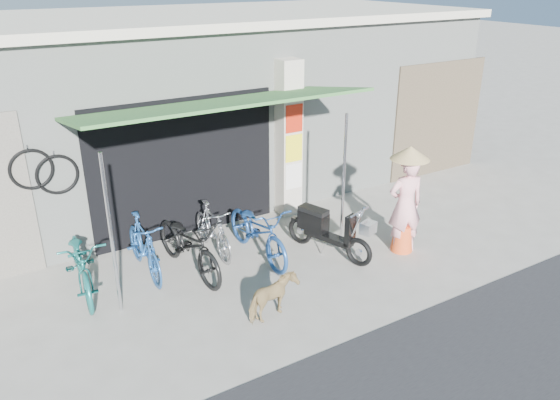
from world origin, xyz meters
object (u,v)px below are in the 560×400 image
bike_black (189,244)px  bike_silver (212,229)px  bike_blue (144,246)px  moped (327,230)px  nun (406,201)px  bike_navy (258,230)px  bike_teal (82,262)px  street_dog (273,298)px

bike_black → bike_silver: size_ratio=1.31×
bike_blue → moped: moped is taller
bike_blue → nun: 4.32m
bike_blue → nun: size_ratio=0.86×
bike_black → nun: (3.40, -1.19, 0.41)m
moped → nun: bearing=-44.5°
bike_black → moped: bearing=-21.9°
bike_silver → bike_navy: (0.59, -0.53, 0.05)m
bike_silver → bike_navy: 0.79m
bike_silver → bike_teal: bearing=-175.6°
bike_teal → nun: size_ratio=0.99×
bike_blue → bike_black: (0.62, -0.32, 0.02)m
bike_black → bike_teal: bearing=162.9°
bike_navy → nun: size_ratio=1.00×
bike_teal → nun: 5.21m
bike_teal → nun: (4.98, -1.49, 0.43)m
moped → nun: nun is taller
bike_teal → street_dog: (2.08, -2.05, -0.17)m
bike_black → street_dog: bearing=-80.4°
street_dog → bike_navy: bearing=-37.1°
street_dog → nun: nun is taller
bike_silver → street_dog: bearing=-90.7°
bike_silver → bike_navy: bearing=-40.5°
moped → nun: size_ratio=0.89×
bike_teal → nun: nun is taller
bike_teal → bike_navy: (2.75, -0.42, 0.00)m
bike_teal → bike_blue: bearing=6.9°
bike_silver → nun: (2.81, -1.60, 0.48)m
bike_black → street_dog: bike_black is taller
bike_navy → street_dog: (-0.67, -1.63, -0.18)m
street_dog → moped: moped is taller
bike_silver → street_dog: 2.16m
bike_black → street_dog: size_ratio=2.57×
bike_teal → bike_blue: (0.95, 0.03, -0.00)m
bike_teal → bike_silver: size_ratio=1.26×
street_dog → bike_teal: bearing=30.7°
bike_blue → bike_navy: 1.85m
bike_blue → moped: size_ratio=0.96×
bike_navy → street_dog: bike_navy is taller
bike_teal → bike_blue: size_ratio=1.16×
bike_blue → street_dog: 2.37m
bike_silver → nun: bearing=-28.1°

